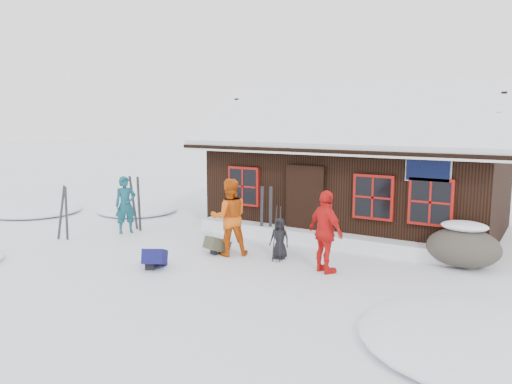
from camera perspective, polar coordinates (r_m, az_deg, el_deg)
ground at (r=12.26m, az=-3.37°, el=-7.28°), size 120.00×120.00×0.00m
mountain_hut at (r=15.64m, az=11.77°, el=1.86°), size 8.90×6.09×4.42m
snow_drift at (r=13.39m, az=7.53°, el=-5.21°), size 7.60×0.60×0.35m
snow_mounds at (r=13.03m, az=7.42°, el=-6.39°), size 20.60×13.20×0.48m
skier_teal at (r=14.95m, az=-14.68°, el=-1.43°), size 0.66×0.72×1.66m
skier_orange_left at (r=12.12m, az=-3.06°, el=-2.88°), size 1.16×1.14×1.88m
skier_orange_right at (r=10.83m, az=7.98°, el=-4.54°), size 1.14×0.88×1.80m
skier_crouched at (r=11.88m, az=2.71°, el=-5.32°), size 0.51×0.36×0.98m
boulder at (r=12.15m, az=22.62°, el=-5.75°), size 1.61×1.21×0.94m
ski_pair_left at (r=14.60m, az=-21.11°, el=-2.32°), size 0.60×0.19×1.56m
ski_pair_mid at (r=15.35m, az=-13.53°, el=-1.33°), size 0.54×0.17×1.66m
ski_pair_right at (r=13.86m, az=1.17°, el=-2.44°), size 0.34×0.15×1.51m
ski_poles at (r=11.57m, az=2.46°, el=-4.93°), size 0.24×0.12×1.37m
backpack_blue at (r=11.45m, az=-11.47°, el=-7.70°), size 0.71×0.76×0.33m
backpack_olive at (r=12.44m, az=-4.46°, el=-6.34°), size 0.56×0.65×0.30m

